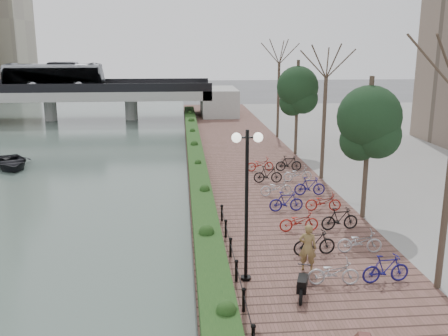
{
  "coord_description": "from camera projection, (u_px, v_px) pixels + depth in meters",
  "views": [
    {
      "loc": [
        -0.36,
        -12.44,
        8.3
      ],
      "look_at": [
        1.84,
        13.0,
        2.0
      ],
      "focal_mm": 40.0,
      "sensor_mm": 36.0,
      "label": 1
    }
  ],
  "objects": [
    {
      "name": "bicycle_parking",
      "position": [
        304.0,
        201.0,
        24.11
      ],
      "size": [
        2.4,
        17.32,
        1.0
      ],
      "color": "#B0B0B5",
      "rests_on": "promenade"
    },
    {
      "name": "lamppost",
      "position": [
        247.0,
        175.0,
        16.21
      ],
      "size": [
        1.02,
        0.32,
        5.19
      ],
      "color": "black",
      "rests_on": "promenade"
    },
    {
      "name": "promenade",
      "position": [
        252.0,
        177.0,
        31.26
      ],
      "size": [
        8.0,
        75.0,
        0.5
      ],
      "primitive_type": "cube",
      "color": "brown",
      "rests_on": "ground"
    },
    {
      "name": "boat",
      "position": [
        11.0,
        162.0,
        34.44
      ],
      "size": [
        4.4,
        5.03,
        0.87
      ],
      "primitive_type": "imported",
      "rotation": [
        0.0,
        0.0,
        0.4
      ],
      "color": "black",
      "rests_on": "river_water"
    },
    {
      "name": "bridge",
      "position": [
        50.0,
        91.0,
        55.53
      ],
      "size": [
        36.0,
        10.77,
        6.5
      ],
      "color": "#9F9E9A",
      "rests_on": "ground"
    },
    {
      "name": "chain_fence",
      "position": [
        240.0,
        285.0,
        15.9
      ],
      "size": [
        0.1,
        14.1,
        0.7
      ],
      "color": "black",
      "rests_on": "promenade"
    },
    {
      "name": "motorcycle",
      "position": [
        302.0,
        284.0,
        15.85
      ],
      "size": [
        0.83,
        1.44,
        0.86
      ],
      "primitive_type": null,
      "rotation": [
        0.0,
        0.0,
        -0.31
      ],
      "color": "black",
      "rests_on": "promenade"
    },
    {
      "name": "street_trees",
      "position": [
        341.0,
        136.0,
        26.11
      ],
      "size": [
        3.2,
        37.12,
        6.8
      ],
      "color": "#3C2E23",
      "rests_on": "promenade"
    },
    {
      "name": "hedge",
      "position": [
        196.0,
        161.0,
        33.26
      ],
      "size": [
        1.1,
        56.0,
        0.6
      ],
      "primitive_type": "cube",
      "color": "#153914",
      "rests_on": "promenade"
    },
    {
      "name": "pedestrian",
      "position": [
        308.0,
        248.0,
        17.57
      ],
      "size": [
        0.73,
        0.6,
        1.73
      ],
      "primitive_type": "imported",
      "rotation": [
        0.0,
        0.0,
        2.8
      ],
      "color": "brown",
      "rests_on": "promenade"
    }
  ]
}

